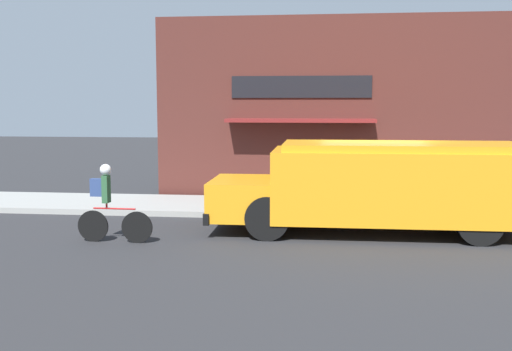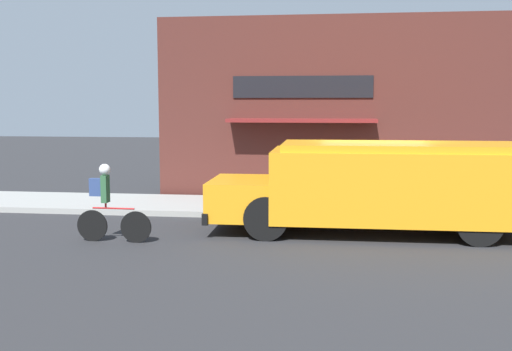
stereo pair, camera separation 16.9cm
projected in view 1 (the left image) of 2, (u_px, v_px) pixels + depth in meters
ground_plane at (373, 221)px, 14.40m from camera, size 70.00×70.00×0.00m
sidewalk at (369, 209)px, 15.72m from camera, size 28.00×2.71×0.14m
storefront at (364, 109)px, 17.01m from camera, size 12.22×0.98×5.32m
school_bus at (383, 185)px, 12.96m from camera, size 6.92×2.66×1.98m
cyclist at (109, 203)px, 12.16m from camera, size 1.58×0.23×1.61m
trash_bin at (346, 185)px, 16.43m from camera, size 0.52×0.52×0.89m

